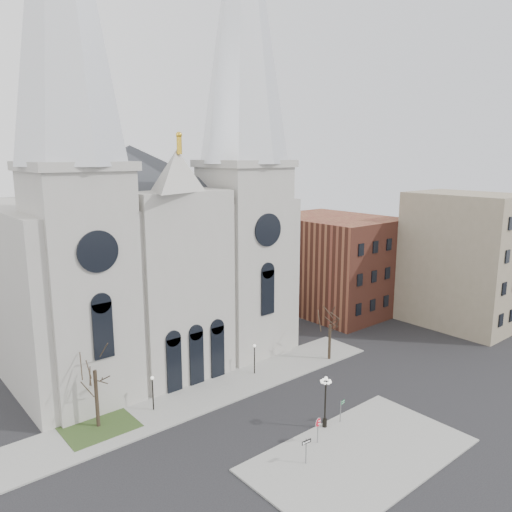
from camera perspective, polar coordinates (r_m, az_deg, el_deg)
ground at (r=43.47m, az=3.70°, el=-20.41°), size 160.00×160.00×0.00m
sidewalk_near at (r=42.54m, az=11.86°, el=-21.32°), size 18.00×10.00×0.14m
sidewalk_far at (r=50.90m, az=-5.18°, el=-15.27°), size 40.00×6.00×0.14m
grass_patch at (r=47.14m, az=-17.55°, el=-18.10°), size 6.00×5.00×0.18m
cathedral at (r=55.83m, az=-12.56°, el=6.63°), size 33.00×26.66×54.00m
bg_building_brick at (r=75.55m, az=8.74°, el=-0.82°), size 14.00×18.00×14.00m
bg_building_tan at (r=72.84m, az=22.52°, el=-0.43°), size 10.00×14.00×18.00m
tree_left at (r=44.73m, az=-17.98°, el=-11.95°), size 3.20×3.20×7.50m
tree_right at (r=57.08m, az=8.48°, el=-7.53°), size 3.20×3.20×6.00m
ped_lamp_left at (r=47.52m, az=-11.73°, el=-14.48°), size 0.32×0.32×3.26m
ped_lamp_right at (r=53.61m, az=-0.18°, el=-11.12°), size 0.32×0.32×3.26m
stop_sign at (r=42.48m, az=7.09°, el=-18.59°), size 0.78×0.17×2.19m
globe_lamp at (r=44.09m, az=7.95°, el=-15.49°), size 1.21×1.21×4.60m
one_way_sign at (r=40.12m, az=5.75°, el=-20.85°), size 0.89×0.10×2.03m
street_name_sign at (r=45.86m, az=9.70°, el=-16.84°), size 0.62×0.16×1.95m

